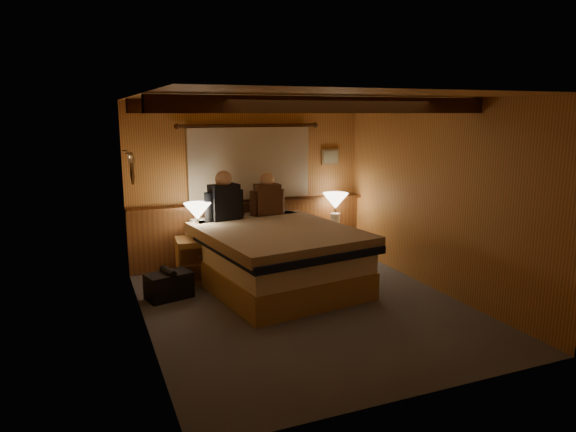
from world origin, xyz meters
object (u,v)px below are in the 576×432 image
nightstand_left (197,260)px  lamp_left (198,214)px  nightstand_right (334,242)px  lamp_right (335,203)px  duffel_bag (169,285)px  bed (275,256)px  person_right (267,197)px  person_left (224,200)px

nightstand_left → lamp_left: lamp_left is taller
nightstand_left → nightstand_right: bearing=13.9°
lamp_right → duffel_bag: bearing=-161.8°
bed → lamp_left: (-0.86, 0.61, 0.51)m
bed → person_right: person_right is taller
nightstand_right → person_left: size_ratio=0.70×
nightstand_left → person_right: (1.11, 0.29, 0.74)m
bed → lamp_left: lamp_left is taller
bed → duffel_bag: 1.39m
nightstand_left → person_left: bearing=24.9°
bed → person_right: 1.09m
nightstand_right → duffel_bag: bearing=-169.9°
lamp_right → person_left: person_left is taller
nightstand_left → duffel_bag: nightstand_left is taller
nightstand_right → lamp_left: size_ratio=1.06×
person_left → nightstand_left: bearing=-172.1°
nightstand_left → lamp_left: 0.63m
bed → nightstand_left: 1.07m
nightstand_right → person_right: bearing=175.6°
bed → lamp_left: bearing=136.5°
bed → lamp_right: bearing=26.8°
bed → duffel_bag: size_ratio=4.21×
nightstand_left → person_right: size_ratio=0.91×
nightstand_left → nightstand_right: nightstand_left is taller
lamp_left → person_left: (0.40, 0.12, 0.14)m
bed → person_left: (-0.46, 0.73, 0.65)m
bed → lamp_left: 1.17m
person_left → person_right: 0.69m
nightstand_left → lamp_right: bearing=14.5°
duffel_bag → lamp_right: bearing=3.6°
nightstand_right → person_left: (-1.80, -0.20, 0.81)m
lamp_right → person_left: size_ratio=0.72×
bed → person_left: bearing=114.0°
person_right → duffel_bag: 1.97m
bed → nightstand_right: 1.64m
nightstand_left → nightstand_right: size_ratio=1.18×
nightstand_left → nightstand_right: (2.23, 0.35, -0.05)m
bed → person_left: size_ratio=3.53×
person_right → nightstand_right: bearing=2.7°
nightstand_right → person_left: person_left is taller
lamp_left → nightstand_left: bearing=-133.6°
bed → duffel_bag: bed is taller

